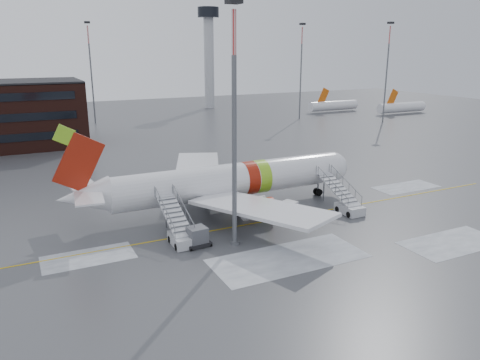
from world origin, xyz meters
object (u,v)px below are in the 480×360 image
airstair_fwd (346,203)px  airstair_aft (179,232)px  airliner (225,182)px  uld_container (197,237)px  light_mast_near (234,124)px  pushback_tug (290,209)px

airstair_fwd → airstair_aft: 19.89m
airliner → airstair_fwd: bearing=-28.3°
airstair_aft → uld_container: size_ratio=3.16×
light_mast_near → pushback_tug: bearing=25.6°
pushback_tug → light_mast_near: light_mast_near is taller
airliner → airstair_aft: bearing=-139.8°
airstair_fwd → light_mast_near: bearing=-169.9°
airstair_fwd → uld_container: size_ratio=3.16×
pushback_tug → uld_container: bearing=-165.4°
airstair_fwd → light_mast_near: size_ratio=0.35×
airstair_fwd → airstair_aft: (-19.89, 0.00, 0.00)m
airstair_fwd → light_mast_near: light_mast_near is taller
airstair_fwd → uld_container: bearing=-175.0°
airstair_aft → light_mast_near: bearing=-30.9°
pushback_tug → light_mast_near: (-8.93, -4.29, 10.76)m
uld_container → airstair_aft: bearing=125.8°
airstair_aft → light_mast_near: light_mast_near is taller
uld_container → airliner: bearing=51.3°
pushback_tug → airstair_aft: bearing=-173.4°
airstair_aft → pushback_tug: airstair_aft is taller
airstair_aft → light_mast_near: (4.56, -2.73, 10.47)m
uld_container → light_mast_near: light_mast_near is taller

